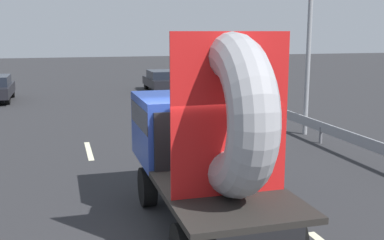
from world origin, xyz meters
The scene contains 7 objects.
ground_plane centered at (0.00, 0.00, 0.00)m, with size 120.00×120.00×0.00m, color #28282B.
flatbed_truck centered at (0.40, 0.26, 1.71)m, with size 2.02×4.85×3.59m.
distant_sedan centered at (3.88, 19.89, 0.68)m, with size 1.66×3.86×1.26m.
traffic_light centered at (6.19, 6.68, 3.86)m, with size 0.42×0.36×5.94m.
guardrail centered at (5.98, 7.14, 0.53)m, with size 0.10×14.66×0.71m.
lane_dash_left_far centered at (-1.34, 6.39, 0.00)m, with size 2.28×0.16×0.01m, color beige.
lane_dash_right_far centered at (2.14, 5.51, 0.00)m, with size 3.00×0.16×0.01m, color beige.
Camera 1 is at (-2.11, -7.76, 3.59)m, focal length 43.68 mm.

